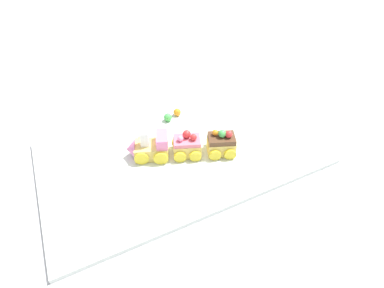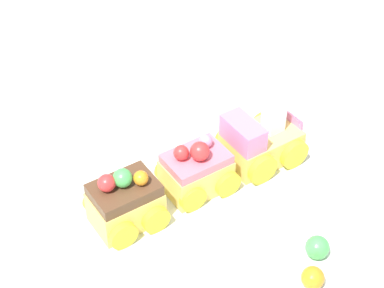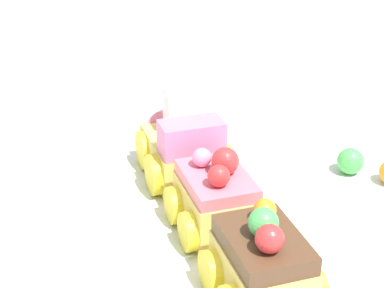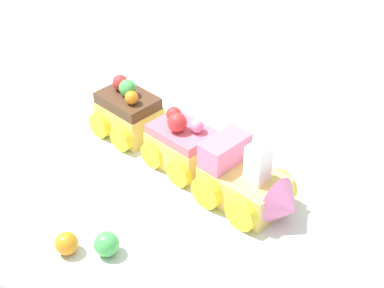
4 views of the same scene
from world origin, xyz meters
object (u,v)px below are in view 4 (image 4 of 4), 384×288
gumball_green (107,244)px  gumball_orange (66,243)px  cake_car_strawberry (182,146)px  cake_train_locomotive (250,185)px  cake_car_chocolate (129,114)px

gumball_green → gumball_orange: 0.04m
cake_car_strawberry → gumball_green: cake_car_strawberry is taller
cake_train_locomotive → gumball_orange: 0.20m
cake_car_strawberry → gumball_orange: bearing=-83.7°
gumball_green → gumball_orange: (-0.04, -0.01, -0.00)m
gumball_green → cake_car_strawberry: bearing=86.2°
cake_car_strawberry → gumball_green: (-0.01, -0.16, -0.01)m
cake_train_locomotive → gumball_orange: size_ratio=5.29×
cake_car_strawberry → cake_car_chocolate: bearing=179.9°
cake_car_strawberry → gumball_orange: (-0.05, -0.17, -0.01)m
gumball_orange → cake_car_strawberry: bearing=74.6°
cake_car_strawberry → gumball_green: size_ratio=3.64×
gumball_green → gumball_orange: gumball_green is taller
cake_car_chocolate → gumball_green: (0.07, -0.19, -0.02)m
cake_car_strawberry → gumball_green: 0.16m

